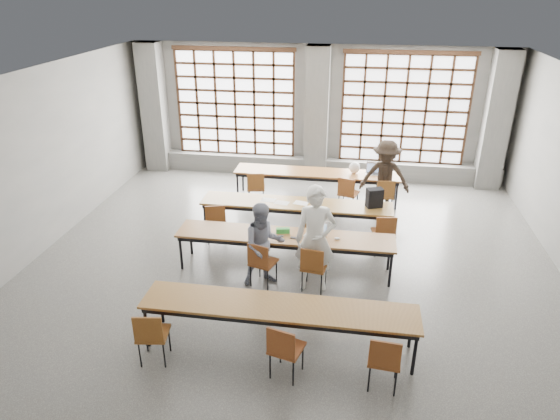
# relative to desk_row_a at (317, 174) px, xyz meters

# --- Properties ---
(floor) EXTENTS (11.00, 11.00, 0.00)m
(floor) POSITION_rel_desk_row_a_xyz_m (-0.17, -3.65, -0.66)
(floor) COLOR #4F4F4D
(floor) RESTS_ON ground
(ceiling) EXTENTS (11.00, 11.00, 0.00)m
(ceiling) POSITION_rel_desk_row_a_xyz_m (-0.17, -3.65, 2.84)
(ceiling) COLOR silver
(ceiling) RESTS_ON floor
(wall_back) EXTENTS (10.00, 0.00, 10.00)m
(wall_back) POSITION_rel_desk_row_a_xyz_m (-0.17, 1.85, 1.09)
(wall_back) COLOR slate
(wall_back) RESTS_ON floor
(wall_left) EXTENTS (0.00, 11.00, 11.00)m
(wall_left) POSITION_rel_desk_row_a_xyz_m (-5.17, -3.65, 1.09)
(wall_left) COLOR slate
(wall_left) RESTS_ON floor
(column_left) EXTENTS (0.60, 0.55, 3.50)m
(column_left) POSITION_rel_desk_row_a_xyz_m (-4.67, 1.57, 1.09)
(column_left) COLOR #5B5B58
(column_left) RESTS_ON floor
(column_mid) EXTENTS (0.60, 0.55, 3.50)m
(column_mid) POSITION_rel_desk_row_a_xyz_m (-0.17, 1.57, 1.09)
(column_mid) COLOR #5B5B58
(column_mid) RESTS_ON floor
(column_right) EXTENTS (0.60, 0.55, 3.50)m
(column_right) POSITION_rel_desk_row_a_xyz_m (4.33, 1.57, 1.09)
(column_right) COLOR #5B5B58
(column_right) RESTS_ON floor
(window_left) EXTENTS (3.32, 0.12, 3.00)m
(window_left) POSITION_rel_desk_row_a_xyz_m (-2.42, 1.77, 1.24)
(window_left) COLOR white
(window_left) RESTS_ON wall_back
(window_right) EXTENTS (3.32, 0.12, 3.00)m
(window_right) POSITION_rel_desk_row_a_xyz_m (2.08, 1.77, 1.24)
(window_right) COLOR white
(window_right) RESTS_ON wall_back
(sill_ledge) EXTENTS (9.80, 0.35, 0.50)m
(sill_ledge) POSITION_rel_desk_row_a_xyz_m (-0.17, 1.65, -0.41)
(sill_ledge) COLOR #5B5B58
(sill_ledge) RESTS_ON floor
(desk_row_a) EXTENTS (4.00, 0.70, 0.73)m
(desk_row_a) POSITION_rel_desk_row_a_xyz_m (0.00, 0.00, 0.00)
(desk_row_a) COLOR brown
(desk_row_a) RESTS_ON floor
(desk_row_b) EXTENTS (4.00, 0.70, 0.73)m
(desk_row_b) POSITION_rel_desk_row_a_xyz_m (-0.26, -1.91, 0.00)
(desk_row_b) COLOR brown
(desk_row_b) RESTS_ON floor
(desk_row_c) EXTENTS (4.00, 0.70, 0.73)m
(desk_row_c) POSITION_rel_desk_row_a_xyz_m (-0.28, -3.38, 0.00)
(desk_row_c) COLOR brown
(desk_row_c) RESTS_ON floor
(desk_row_d) EXTENTS (4.00, 0.70, 0.73)m
(desk_row_d) POSITION_rel_desk_row_a_xyz_m (-0.04, -5.55, 0.00)
(desk_row_d) COLOR brown
(desk_row_d) RESTS_ON floor
(chair_back_left) EXTENTS (0.49, 0.49, 0.88)m
(chair_back_left) POSITION_rel_desk_row_a_xyz_m (-1.39, -0.63, -0.13)
(chair_back_left) COLOR brown
(chair_back_left) RESTS_ON floor
(chair_back_mid) EXTENTS (0.52, 0.53, 0.88)m
(chair_back_mid) POSITION_rel_desk_row_a_xyz_m (0.78, -0.63, -0.13)
(chair_back_mid) COLOR brown
(chair_back_mid) RESTS_ON floor
(chair_back_right) EXTENTS (0.48, 0.48, 0.88)m
(chair_back_right) POSITION_rel_desk_row_a_xyz_m (1.61, -0.63, -0.13)
(chair_back_right) COLOR brown
(chair_back_right) RESTS_ON floor
(chair_mid_left) EXTENTS (0.52, 0.52, 0.88)m
(chair_mid_left) POSITION_rel_desk_row_a_xyz_m (-1.83, -2.54, -0.13)
(chair_mid_left) COLOR maroon
(chair_mid_left) RESTS_ON floor
(chair_mid_centre) EXTENTS (0.47, 0.47, 0.88)m
(chair_mid_centre) POSITION_rel_desk_row_a_xyz_m (0.15, -2.54, -0.13)
(chair_mid_centre) COLOR brown
(chair_mid_centre) RESTS_ON floor
(chair_mid_right) EXTENTS (0.48, 0.49, 0.88)m
(chair_mid_right) POSITION_rel_desk_row_a_xyz_m (1.56, -2.54, -0.13)
(chair_mid_right) COLOR maroon
(chair_mid_right) RESTS_ON floor
(chair_front_left) EXTENTS (0.52, 0.53, 0.88)m
(chair_front_left) POSITION_rel_desk_row_a_xyz_m (-0.60, -4.00, -0.13)
(chair_front_left) COLOR brown
(chair_front_left) RESTS_ON floor
(chair_front_right) EXTENTS (0.48, 0.48, 0.88)m
(chair_front_right) POSITION_rel_desk_row_a_xyz_m (0.31, -4.01, -0.13)
(chair_front_right) COLOR brown
(chair_front_right) RESTS_ON floor
(chair_near_left) EXTENTS (0.48, 0.48, 0.88)m
(chair_near_left) POSITION_rel_desk_row_a_xyz_m (-1.73, -6.18, -0.13)
(chair_near_left) COLOR brown
(chair_near_left) RESTS_ON floor
(chair_near_mid) EXTENTS (0.52, 0.52, 0.88)m
(chair_near_mid) POSITION_rel_desk_row_a_xyz_m (0.13, -6.17, -0.13)
(chair_near_mid) COLOR maroon
(chair_near_mid) RESTS_ON floor
(chair_near_right) EXTENTS (0.45, 0.46, 0.88)m
(chair_near_right) POSITION_rel_desk_row_a_xyz_m (1.45, -6.18, -0.13)
(chair_near_right) COLOR brown
(chair_near_right) RESTS_ON floor
(student_male) EXTENTS (0.73, 0.50, 1.92)m
(student_male) POSITION_rel_desk_row_a_xyz_m (0.32, -3.88, 0.29)
(student_male) COLOR white
(student_male) RESTS_ON floor
(student_female) EXTENTS (0.92, 0.83, 1.54)m
(student_female) POSITION_rel_desk_row_a_xyz_m (-0.58, -3.88, 0.11)
(student_female) COLOR #172045
(student_female) RESTS_ON floor
(student_back) EXTENTS (1.17, 0.72, 1.74)m
(student_back) POSITION_rel_desk_row_a_xyz_m (1.60, -0.50, 0.21)
(student_back) COLOR black
(student_back) RESTS_ON floor
(laptop_front) EXTENTS (0.44, 0.41, 0.26)m
(laptop_front) POSITION_rel_desk_row_a_xyz_m (0.29, -3.27, 0.13)
(laptop_front) COLOR #B8B8BD
(laptop_front) RESTS_ON desk_row_c
(laptop_back) EXTENTS (0.38, 0.32, 0.26)m
(laptop_back) POSITION_rel_desk_row_a_xyz_m (1.35, 0.11, 0.13)
(laptop_back) COLOR #B2B2B7
(laptop_back) RESTS_ON desk_row_a
(mouse) EXTENTS (0.11, 0.09, 0.04)m
(mouse) POSITION_rel_desk_row_a_xyz_m (0.67, -3.40, 0.08)
(mouse) COLOR silver
(mouse) RESTS_ON desk_row_c
(green_box) EXTENTS (0.26, 0.14, 0.09)m
(green_box) POSITION_rel_desk_row_a_xyz_m (-0.33, -3.30, 0.11)
(green_box) COLOR green
(green_box) RESTS_ON desk_row_c
(phone) EXTENTS (0.13, 0.07, 0.01)m
(phone) POSITION_rel_desk_row_a_xyz_m (-0.10, -3.48, 0.07)
(phone) COLOR black
(phone) RESTS_ON desk_row_c
(paper_sheet_a) EXTENTS (0.31, 0.23, 0.00)m
(paper_sheet_a) POSITION_rel_desk_row_a_xyz_m (-0.86, -1.86, 0.07)
(paper_sheet_a) COLOR white
(paper_sheet_a) RESTS_ON desk_row_b
(paper_sheet_b) EXTENTS (0.33, 0.26, 0.00)m
(paper_sheet_b) POSITION_rel_desk_row_a_xyz_m (-0.56, -1.96, 0.07)
(paper_sheet_b) COLOR white
(paper_sheet_b) RESTS_ON desk_row_b
(paper_sheet_c) EXTENTS (0.33, 0.27, 0.00)m
(paper_sheet_c) POSITION_rel_desk_row_a_xyz_m (-0.16, -1.91, 0.07)
(paper_sheet_c) COLOR white
(paper_sheet_c) RESTS_ON desk_row_b
(backpack) EXTENTS (0.37, 0.30, 0.40)m
(backpack) POSITION_rel_desk_row_a_xyz_m (1.34, -1.86, 0.27)
(backpack) COLOR black
(backpack) RESTS_ON desk_row_b
(plastic_bag) EXTENTS (0.32, 0.29, 0.29)m
(plastic_bag) POSITION_rel_desk_row_a_xyz_m (0.90, 0.05, 0.21)
(plastic_bag) COLOR white
(plastic_bag) RESTS_ON desk_row_a
(red_pouch) EXTENTS (0.22, 0.14, 0.06)m
(red_pouch) POSITION_rel_desk_row_a_xyz_m (-1.74, -6.10, -0.16)
(red_pouch) COLOR maroon
(red_pouch) RESTS_ON chair_near_left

